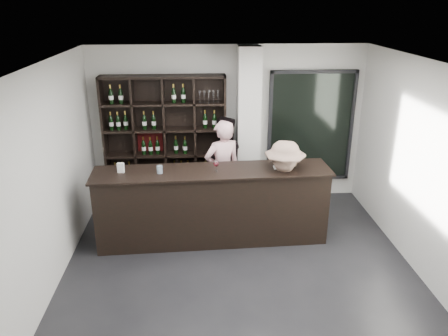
{
  "coord_description": "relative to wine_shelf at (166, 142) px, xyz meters",
  "views": [
    {
      "loc": [
        -0.55,
        -5.07,
        3.63
      ],
      "look_at": [
        -0.17,
        1.1,
        1.23
      ],
      "focal_mm": 35.0,
      "sensor_mm": 36.0,
      "label": 1
    }
  ],
  "objects": [
    {
      "name": "taster_pink",
      "position": [
        1.0,
        -0.72,
        -0.31
      ],
      "size": [
        0.76,
        0.63,
        1.78
      ],
      "primitive_type": "imported",
      "rotation": [
        0.0,
        0.0,
        3.5
      ],
      "color": "#F9BDC0",
      "rests_on": "floor"
    },
    {
      "name": "napkin_stack",
      "position": [
        1.81,
        -1.43,
        0.01
      ],
      "size": [
        0.13,
        0.13,
        0.02
      ],
      "primitive_type": "cube",
      "rotation": [
        0.0,
        0.0,
        0.01
      ],
      "color": "white",
      "rests_on": "tasting_counter"
    },
    {
      "name": "customer",
      "position": [
        1.9,
        -1.52,
        -0.37
      ],
      "size": [
        1.19,
        0.87,
        1.65
      ],
      "primitive_type": "imported",
      "rotation": [
        0.0,
        0.0,
        -0.26
      ],
      "color": "#987765",
      "rests_on": "floor"
    },
    {
      "name": "wine_glass",
      "position": [
        0.86,
        -1.53,
        0.1
      ],
      "size": [
        0.11,
        0.11,
        0.21
      ],
      "primitive_type": null,
      "rotation": [
        0.0,
        0.0,
        0.35
      ],
      "color": "white",
      "rests_on": "tasting_counter"
    },
    {
      "name": "taster_black",
      "position": [
        1.05,
        -0.17,
        -0.35
      ],
      "size": [
        1.0,
        0.9,
        1.7
      ],
      "primitive_type": "imported",
      "rotation": [
        0.0,
        0.0,
        2.78
      ],
      "color": "black",
      "rests_on": "floor"
    },
    {
      "name": "structural_column",
      "position": [
        1.5,
        -0.1,
        0.25
      ],
      "size": [
        0.4,
        0.4,
        2.9
      ],
      "primitive_type": "cube",
      "color": "silver",
      "rests_on": "floor"
    },
    {
      "name": "spit_cup",
      "position": [
        0.01,
        -1.54,
        0.06
      ],
      "size": [
        0.09,
        0.09,
        0.12
      ],
      "primitive_type": "cylinder",
      "rotation": [
        0.0,
        0.0,
        0.06
      ],
      "color": "silver",
      "rests_on": "tasting_counter"
    },
    {
      "name": "floor",
      "position": [
        1.15,
        -2.57,
        -1.2
      ],
      "size": [
        5.0,
        5.5,
        0.01
      ],
      "primitive_type": "cube",
      "color": "black",
      "rests_on": "ground"
    },
    {
      "name": "tasting_counter",
      "position": [
        0.8,
        -1.47,
        -0.6
      ],
      "size": [
        3.63,
        0.75,
        1.2
      ],
      "rotation": [
        0.0,
        0.0,
        0.04
      ],
      "color": "black",
      "rests_on": "floor"
    },
    {
      "name": "wine_shelf",
      "position": [
        0.0,
        0.0,
        0.0
      ],
      "size": [
        2.2,
        0.35,
        2.4
      ],
      "primitive_type": null,
      "color": "black",
      "rests_on": "floor"
    },
    {
      "name": "card_stand",
      "position": [
        -0.57,
        -1.47,
        0.07
      ],
      "size": [
        0.11,
        0.07,
        0.15
      ],
      "primitive_type": "cube",
      "rotation": [
        0.0,
        0.0,
        -0.16
      ],
      "color": "white",
      "rests_on": "tasting_counter"
    },
    {
      "name": "glass_panel",
      "position": [
        2.7,
        0.12,
        0.2
      ],
      "size": [
        1.6,
        0.08,
        2.1
      ],
      "color": "black",
      "rests_on": "floor"
    }
  ]
}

